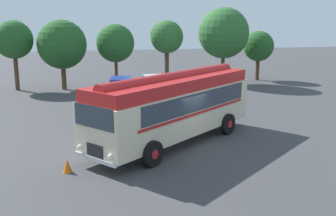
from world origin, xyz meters
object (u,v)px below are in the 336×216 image
Objects in this scene: car_near_left at (121,89)px; car_mid_left at (156,86)px; vintage_bus at (174,105)px; traffic_cone at (67,166)px; car_mid_right at (194,86)px.

car_near_left is 1.00× the size of car_mid_left.
vintage_bus reaches higher than traffic_cone.
car_mid_right is 16.45m from traffic_cone.
car_near_left and car_mid_left have the same top height.
car_near_left is 14.31m from traffic_cone.
car_mid_left is 15.60m from traffic_cone.
car_mid_left is 1.00× the size of car_mid_right.
vintage_bus reaches higher than car_near_left.
traffic_cone is (-3.27, -13.92, -0.57)m from car_near_left.
car_mid_right is at bearing -10.66° from car_mid_left.
traffic_cone is (-8.86, -13.85, -0.57)m from car_mid_right.
car_mid_left reaches higher than traffic_cone.
car_mid_right reaches higher than traffic_cone.
car_near_left is at bearing 76.76° from traffic_cone.
car_mid_right is 7.93× the size of traffic_cone.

